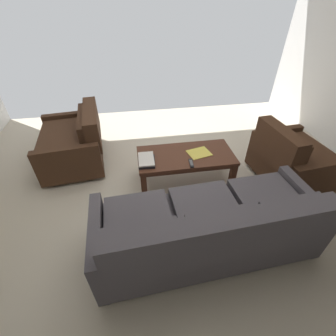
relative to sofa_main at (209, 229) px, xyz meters
The scene contains 8 objects.
ground_plane 1.10m from the sofa_main, 76.46° to the right, with size 5.77×5.04×0.01m, color beige.
sofa_main is the anchor object (origin of this frame).
loveseat_near 2.34m from the sofa_main, 51.19° to the right, with size 0.96×1.24×0.81m.
coffee_table 1.10m from the sofa_main, 91.21° to the right, with size 1.23×0.58×0.44m.
armchair_side 1.64m from the sofa_main, 146.66° to the right, with size 0.87×1.01×0.83m.
book_stack 1.13m from the sofa_main, 64.50° to the right, with size 0.21×0.31×0.05m.
tv_remote 0.90m from the sofa_main, 92.79° to the right, with size 0.06×0.16×0.02m.
loose_magazine 1.12m from the sofa_main, 100.19° to the right, with size 0.22×0.28×0.01m, color #E0CC4C.
Camera 1 is at (0.35, 2.27, 2.12)m, focal length 24.79 mm.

